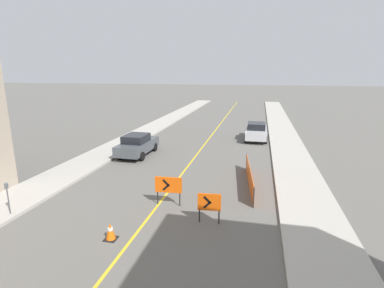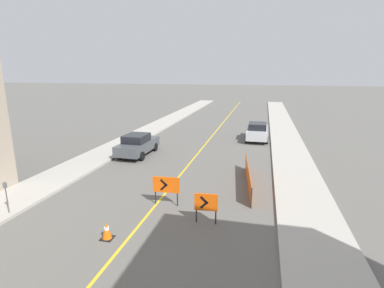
% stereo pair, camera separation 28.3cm
% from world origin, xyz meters
% --- Properties ---
extents(lane_stripe, '(0.12, 74.39, 0.01)m').
position_xyz_m(lane_stripe, '(0.00, 37.19, 0.00)').
color(lane_stripe, gold).
rests_on(lane_stripe, ground_plane).
extents(sidewalk_left, '(2.71, 74.39, 0.14)m').
position_xyz_m(sidewalk_left, '(-6.81, 37.19, 0.07)').
color(sidewalk_left, '#ADA89E').
rests_on(sidewalk_left, ground_plane).
extents(sidewalk_right, '(2.71, 74.39, 0.14)m').
position_xyz_m(sidewalk_right, '(6.81, 37.19, 0.07)').
color(sidewalk_right, '#ADA89E').
rests_on(sidewalk_right, ground_plane).
extents(traffic_cone_farthest, '(0.45, 0.45, 0.66)m').
position_xyz_m(traffic_cone_farthest, '(-0.76, 21.99, 0.32)').
color(traffic_cone_farthest, black).
rests_on(traffic_cone_farthest, ground_plane).
extents(arrow_barricade_primary, '(1.26, 0.14, 1.37)m').
position_xyz_m(arrow_barricade_primary, '(0.48, 25.28, 0.95)').
color(arrow_barricade_primary, '#EF560C').
rests_on(arrow_barricade_primary, ground_plane).
extents(arrow_barricade_secondary, '(0.95, 0.15, 1.28)m').
position_xyz_m(arrow_barricade_secondary, '(2.60, 24.01, 0.87)').
color(arrow_barricade_secondary, '#EF560C').
rests_on(arrow_barricade_secondary, ground_plane).
extents(safety_mesh_fence, '(0.64, 5.67, 0.99)m').
position_xyz_m(safety_mesh_fence, '(4.06, 28.61, 0.50)').
color(safety_mesh_fence, '#EF560C').
rests_on(safety_mesh_fence, ground_plane).
extents(parked_car_curb_near, '(1.94, 4.33, 1.59)m').
position_xyz_m(parked_car_curb_near, '(-4.27, 32.93, 0.80)').
color(parked_car_curb_near, '#474C51').
rests_on(parked_car_curb_near, ground_plane).
extents(parked_car_curb_mid, '(1.93, 4.30, 1.59)m').
position_xyz_m(parked_car_curb_mid, '(4.23, 40.02, 0.80)').
color(parked_car_curb_mid, '#B7B7BC').
rests_on(parked_car_curb_mid, ground_plane).
extents(parking_meter_near_curb, '(0.12, 0.11, 1.43)m').
position_xyz_m(parking_meter_near_curb, '(-5.80, 22.66, 1.14)').
color(parking_meter_near_curb, '#4C4C51').
rests_on(parking_meter_near_curb, sidewalk_left).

